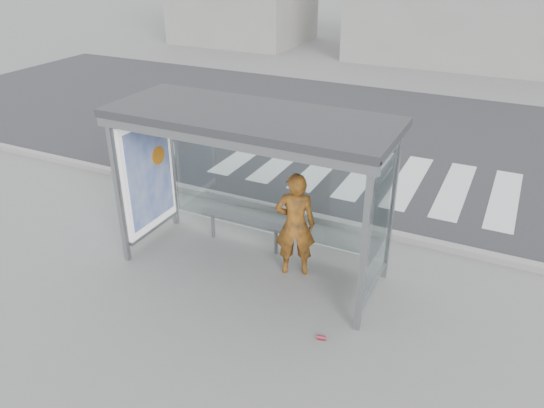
{
  "coord_description": "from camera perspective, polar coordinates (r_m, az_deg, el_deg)",
  "views": [
    {
      "loc": [
        3.47,
        -6.39,
        4.89
      ],
      "look_at": [
        0.26,
        0.2,
        1.14
      ],
      "focal_mm": 35.0,
      "sensor_mm": 36.0,
      "label": 1
    }
  ],
  "objects": [
    {
      "name": "crosswalk",
      "position": [
        12.3,
        9.86,
        3.27
      ],
      "size": [
        6.55,
        3.0,
        0.0
      ],
      "color": "silver",
      "rests_on": "ground"
    },
    {
      "name": "person",
      "position": [
        8.21,
        2.5,
        -2.24
      ],
      "size": [
        0.74,
        0.63,
        1.74
      ],
      "primitive_type": "imported",
      "rotation": [
        0.0,
        0.0,
        3.53
      ],
      "color": "orange",
      "rests_on": "ground"
    },
    {
      "name": "soda_can",
      "position": [
        7.39,
        5.33,
        -14.11
      ],
      "size": [
        0.13,
        0.09,
        0.07
      ],
      "primitive_type": "cylinder",
      "rotation": [
        0.0,
        1.57,
        0.22
      ],
      "color": "#C0384B",
      "rests_on": "ground"
    },
    {
      "name": "bus_shelter",
      "position": [
        8.05,
        -4.47,
        5.85
      ],
      "size": [
        4.25,
        1.65,
        2.62
      ],
      "color": "gray",
      "rests_on": "ground"
    },
    {
      "name": "road",
      "position": [
        14.67,
        10.89,
        7.16
      ],
      "size": [
        30.0,
        10.0,
        0.01
      ],
      "primitive_type": "cube",
      "color": "#2C2C2F",
      "rests_on": "ground"
    },
    {
      "name": "ground",
      "position": [
        8.76,
        -2.09,
        -6.84
      ],
      "size": [
        80.0,
        80.0,
        0.0
      ],
      "primitive_type": "plane",
      "color": "slate",
      "rests_on": "ground"
    },
    {
      "name": "bench",
      "position": [
        9.14,
        -3.06,
        -1.68
      ],
      "size": [
        1.6,
        0.21,
        0.83
      ],
      "color": "slate",
      "rests_on": "ground"
    },
    {
      "name": "curb",
      "position": [
        10.24,
        3.01,
        -1.07
      ],
      "size": [
        30.0,
        0.18,
        0.12
      ],
      "primitive_type": "cube",
      "color": "gray",
      "rests_on": "ground"
    }
  ]
}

